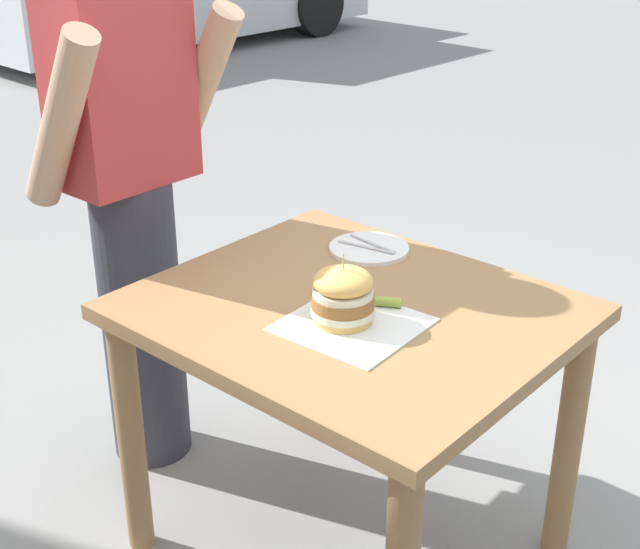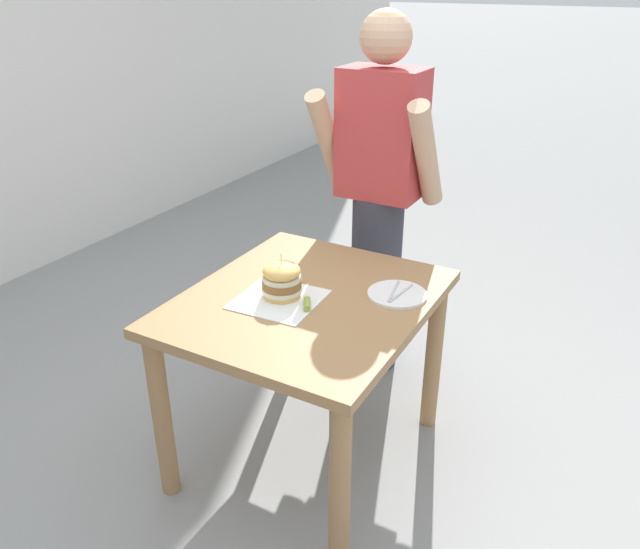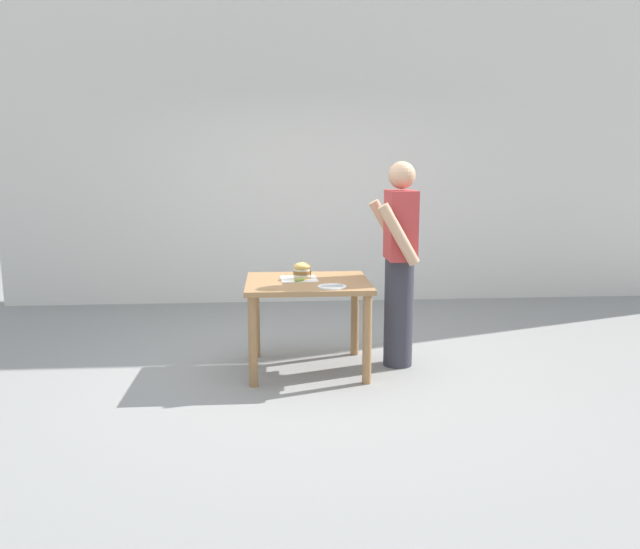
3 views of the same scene
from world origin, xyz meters
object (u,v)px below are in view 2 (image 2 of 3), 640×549
object	(u,v)px
sandwich	(282,280)
pickle_spear	(307,304)
side_plate_with_forks	(397,294)
parked_car_mid_block	(176,45)
patio_table	(307,327)
diner_across_table	(379,199)

from	to	relation	value
sandwich	pickle_spear	bearing A→B (deg)	-13.51
side_plate_with_forks	parked_car_mid_block	size ratio (longest dim) A/B	0.05
sandwich	side_plate_with_forks	xyz separation A→B (m)	(0.37, 0.21, -0.06)
patio_table	side_plate_with_forks	distance (m)	0.36
side_plate_with_forks	patio_table	bearing A→B (deg)	-149.20
pickle_spear	side_plate_with_forks	bearing A→B (deg)	44.46
patio_table	diner_across_table	xyz separation A→B (m)	(-0.06, 0.75, 0.27)
sandwich	pickle_spear	world-z (taller)	sandwich
sandwich	parked_car_mid_block	bearing A→B (deg)	133.12
patio_table	side_plate_with_forks	size ratio (longest dim) A/B	4.49
parked_car_mid_block	side_plate_with_forks	bearing A→B (deg)	-44.35
patio_table	sandwich	xyz separation A→B (m)	(-0.08, -0.04, 0.20)
patio_table	sandwich	size ratio (longest dim) A/B	5.84
pickle_spear	side_plate_with_forks	world-z (taller)	pickle_spear
side_plate_with_forks	diner_across_table	xyz separation A→B (m)	(-0.34, 0.58, 0.14)
patio_table	parked_car_mid_block	distance (m)	9.27
sandwich	diner_across_table	distance (m)	0.80
diner_across_table	patio_table	bearing A→B (deg)	-85.70
parked_car_mid_block	sandwich	bearing A→B (deg)	-46.88
patio_table	diner_across_table	size ratio (longest dim) A/B	0.58
patio_table	pickle_spear	bearing A→B (deg)	-59.27
sandwich	diner_across_table	xyz separation A→B (m)	(0.02, 0.80, 0.07)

